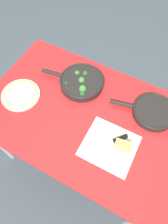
# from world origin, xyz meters

# --- Properties ---
(ground_plane) EXTENTS (14.00, 14.00, 0.00)m
(ground_plane) POSITION_xyz_m (0.00, 0.00, 0.00)
(ground_plane) COLOR #424C51
(dining_table_red) EXTENTS (1.25, 0.82, 0.75)m
(dining_table_red) POSITION_xyz_m (0.00, 0.00, 0.67)
(dining_table_red) COLOR red
(dining_table_red) RESTS_ON ground_plane
(skillet_broccoli) EXTENTS (0.42, 0.29, 0.08)m
(skillet_broccoli) POSITION_xyz_m (0.12, -0.18, 0.79)
(skillet_broccoli) COLOR black
(skillet_broccoli) RESTS_ON dining_table_red
(skillet_eggs) EXTENTS (0.40, 0.26, 0.05)m
(skillet_eggs) POSITION_xyz_m (-0.37, -0.20, 0.78)
(skillet_eggs) COLOR black
(skillet_eggs) RESTS_ON dining_table_red
(parchment_sheet) EXTENTS (0.30, 0.27, 0.00)m
(parchment_sheet) POSITION_xyz_m (-0.22, 0.11, 0.76)
(parchment_sheet) COLOR beige
(parchment_sheet) RESTS_ON dining_table_red
(grater_knife) EXTENTS (0.19, 0.22, 0.02)m
(grater_knife) POSITION_xyz_m (-0.23, 0.09, 0.76)
(grater_knife) COLOR silver
(grater_knife) RESTS_ON dining_table_red
(cheese_block) EXTENTS (0.10, 0.06, 0.04)m
(cheese_block) POSITION_xyz_m (-0.29, 0.08, 0.77)
(cheese_block) COLOR #E0C15B
(cheese_block) RESTS_ON dining_table_red
(dinner_plate_stack) EXTENTS (0.25, 0.25, 0.03)m
(dinner_plate_stack) POSITION_xyz_m (0.42, 0.08, 0.77)
(dinner_plate_stack) COLOR white
(dinner_plate_stack) RESTS_ON dining_table_red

